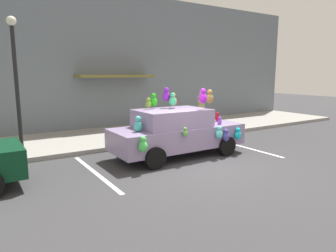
{
  "coord_description": "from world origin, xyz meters",
  "views": [
    {
      "loc": [
        -5.44,
        -6.78,
        2.67
      ],
      "look_at": [
        0.08,
        1.87,
        0.9
      ],
      "focal_mm": 32.65,
      "sensor_mm": 36.0,
      "label": 1
    }
  ],
  "objects_px": {
    "pedestrian_near_shopfront": "(201,111)",
    "teddy_bear_on_sidewalk": "(142,127)",
    "street_lamp_post": "(16,73)",
    "plush_covered_car": "(177,132)"
  },
  "relations": [
    {
      "from": "street_lamp_post",
      "to": "plush_covered_car",
      "type": "bearing_deg",
      "value": -27.32
    },
    {
      "from": "plush_covered_car",
      "to": "teddy_bear_on_sidewalk",
      "type": "height_order",
      "value": "plush_covered_car"
    },
    {
      "from": "teddy_bear_on_sidewalk",
      "to": "pedestrian_near_shopfront",
      "type": "xyz_separation_m",
      "value": [
        3.48,
        0.57,
        0.4
      ]
    },
    {
      "from": "street_lamp_post",
      "to": "pedestrian_near_shopfront",
      "type": "xyz_separation_m",
      "value": [
        7.96,
        1.06,
        -1.76
      ]
    },
    {
      "from": "street_lamp_post",
      "to": "teddy_bear_on_sidewalk",
      "type": "bearing_deg",
      "value": 6.19
    },
    {
      "from": "teddy_bear_on_sidewalk",
      "to": "pedestrian_near_shopfront",
      "type": "bearing_deg",
      "value": 9.36
    },
    {
      "from": "teddy_bear_on_sidewalk",
      "to": "pedestrian_near_shopfront",
      "type": "height_order",
      "value": "pedestrian_near_shopfront"
    },
    {
      "from": "street_lamp_post",
      "to": "pedestrian_near_shopfront",
      "type": "relative_size",
      "value": 2.5
    },
    {
      "from": "pedestrian_near_shopfront",
      "to": "teddy_bear_on_sidewalk",
      "type": "bearing_deg",
      "value": -170.64
    },
    {
      "from": "plush_covered_car",
      "to": "teddy_bear_on_sidewalk",
      "type": "xyz_separation_m",
      "value": [
        0.15,
        2.72,
        -0.28
      ]
    }
  ]
}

